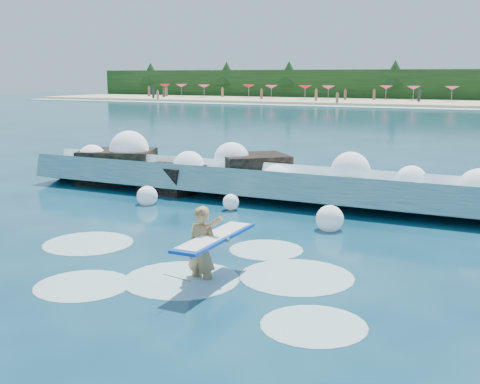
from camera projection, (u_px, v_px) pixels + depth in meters
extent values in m
plane|color=#082741|center=(147.00, 250.00, 14.35)|extent=(200.00, 200.00, 0.00)
cube|color=tan|center=(476.00, 104.00, 82.85)|extent=(140.00, 20.00, 0.40)
cube|color=silver|center=(466.00, 109.00, 73.21)|extent=(140.00, 5.00, 0.08)
cube|color=teal|center=(254.00, 185.00, 20.39)|extent=(17.26, 2.63, 1.44)
cube|color=white|center=(264.00, 170.00, 21.01)|extent=(17.26, 1.22, 0.67)
cube|color=black|center=(118.00, 169.00, 23.50)|extent=(3.27, 2.86, 1.48)
cube|color=black|center=(171.00, 181.00, 21.51)|extent=(2.32, 1.97, 1.14)
cube|color=black|center=(254.00, 177.00, 21.35)|extent=(2.90, 2.88, 1.59)
imported|color=#A37A4C|center=(202.00, 252.00, 12.14)|extent=(0.70, 0.48, 1.85)
cube|color=#0B41C3|center=(215.00, 237.00, 12.00)|extent=(0.59, 2.53, 0.06)
cube|color=white|center=(215.00, 237.00, 12.00)|extent=(0.48, 2.32, 0.06)
cylinder|color=black|center=(177.00, 278.00, 11.04)|extent=(0.01, 0.91, 0.43)
sphere|color=white|center=(92.00, 159.00, 23.14)|extent=(1.11, 1.11, 1.11)
sphere|color=white|center=(129.00, 150.00, 23.16)|extent=(1.51, 1.51, 1.51)
sphere|color=white|center=(189.00, 167.00, 21.50)|extent=(1.16, 1.16, 1.16)
sphere|color=white|center=(232.00, 160.00, 21.25)|extent=(1.28, 1.28, 1.28)
sphere|color=white|center=(276.00, 180.00, 19.59)|extent=(0.99, 0.99, 0.99)
sphere|color=white|center=(350.00, 171.00, 18.77)|extent=(1.23, 1.23, 1.23)
sphere|color=white|center=(411.00, 181.00, 18.44)|extent=(0.97, 0.97, 0.97)
sphere|color=white|center=(479.00, 190.00, 16.83)|extent=(1.19, 1.19, 1.19)
sphere|color=white|center=(147.00, 196.00, 19.45)|extent=(0.68, 0.68, 0.68)
sphere|color=white|center=(231.00, 202.00, 18.57)|extent=(0.50, 0.50, 0.50)
sphere|color=white|center=(330.00, 219.00, 16.19)|extent=(0.75, 0.75, 0.75)
ellipsoid|color=silver|center=(181.00, 279.00, 12.31)|extent=(2.44, 2.44, 0.12)
ellipsoid|color=silver|center=(83.00, 285.00, 11.95)|extent=(1.94, 1.94, 0.10)
ellipsoid|color=silver|center=(296.00, 277.00, 12.47)|extent=(2.42, 2.42, 0.12)
ellipsoid|color=silver|center=(88.00, 243.00, 14.94)|extent=(2.25, 2.25, 0.11)
ellipsoid|color=silver|center=(266.00, 250.00, 14.39)|extent=(1.80, 1.80, 0.09)
ellipsoid|color=silver|center=(314.00, 325.00, 10.04)|extent=(1.83, 1.83, 0.09)
cone|color=red|center=(165.00, 85.00, 109.47)|extent=(2.00, 2.00, 0.50)
cone|color=#DF4179|center=(181.00, 86.00, 106.54)|extent=(2.00, 2.00, 0.50)
cone|color=#DF4179|center=(204.00, 86.00, 101.29)|extent=(2.00, 2.00, 0.50)
cone|color=red|center=(249.00, 86.00, 101.31)|extent=(2.00, 2.00, 0.50)
cone|color=#DF4179|center=(271.00, 87.00, 96.53)|extent=(2.00, 2.00, 0.50)
cone|color=red|center=(305.00, 87.00, 93.72)|extent=(2.00, 2.00, 0.50)
cone|color=#DF4179|center=(328.00, 87.00, 91.83)|extent=(2.00, 2.00, 0.50)
cone|color=#DF4179|center=(386.00, 87.00, 92.07)|extent=(2.00, 2.00, 0.50)
cone|color=#DF4179|center=(414.00, 88.00, 89.11)|extent=(2.00, 2.00, 0.50)
cone|color=#DF4179|center=(452.00, 88.00, 87.26)|extent=(2.00, 2.00, 0.50)
cube|color=#3F332D|center=(413.00, 96.00, 86.20)|extent=(0.35, 0.22, 1.41)
cube|color=brown|center=(167.00, 92.00, 106.14)|extent=(0.35, 0.22, 1.52)
cube|color=#8C664C|center=(388.00, 96.00, 85.84)|extent=(0.35, 0.22, 1.50)
cube|color=brown|center=(255.00, 93.00, 97.11)|extent=(0.35, 0.22, 1.57)
cube|color=#8C664C|center=(393.00, 97.00, 80.06)|extent=(0.35, 0.22, 1.58)
cube|color=brown|center=(353.00, 97.00, 82.74)|extent=(0.35, 0.22, 1.60)
cube|color=#3F332D|center=(427.00, 98.00, 78.86)|extent=(0.35, 0.22, 1.49)
cube|color=#8C664C|center=(443.00, 98.00, 78.49)|extent=(0.35, 0.22, 1.50)
cube|color=#8C664C|center=(419.00, 96.00, 85.48)|extent=(0.35, 0.22, 1.55)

